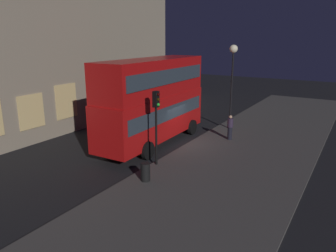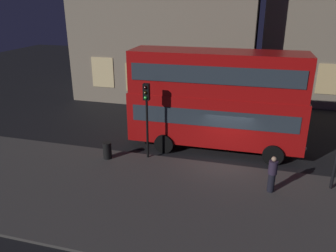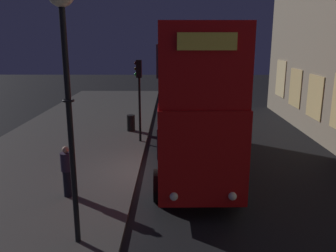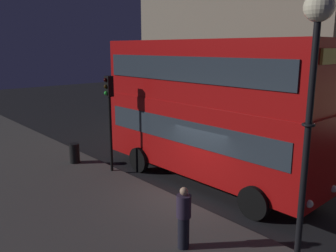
% 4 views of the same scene
% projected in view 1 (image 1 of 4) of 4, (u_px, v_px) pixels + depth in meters
% --- Properties ---
extents(ground_plane, '(80.00, 80.00, 0.00)m').
position_uv_depth(ground_plane, '(181.00, 144.00, 21.76)').
color(ground_plane, black).
extents(sidewalk_slab, '(44.00, 7.84, 0.12)m').
position_uv_depth(sidewalk_slab, '(244.00, 155.00, 19.55)').
color(sidewalk_slab, '#423F3D').
rests_on(sidewalk_slab, ground).
extents(building_plain_facade, '(15.02, 7.65, 16.54)m').
position_uv_depth(building_plain_facade, '(98.00, 24.00, 34.32)').
color(building_plain_facade, gray).
rests_on(building_plain_facade, ground).
extents(double_decker_bus, '(9.79, 3.02, 5.63)m').
position_uv_depth(double_decker_bus, '(153.00, 98.00, 20.98)').
color(double_decker_bus, '#B20F0F').
rests_on(double_decker_bus, ground).
extents(traffic_light_near_kerb, '(0.32, 0.36, 4.09)m').
position_uv_depth(traffic_light_near_kerb, '(156.00, 113.00, 17.14)').
color(traffic_light_near_kerb, black).
rests_on(traffic_light_near_kerb, sidewalk_slab).
extents(traffic_light_far_side, '(0.38, 0.39, 3.92)m').
position_uv_depth(traffic_light_far_side, '(182.00, 83.00, 30.42)').
color(traffic_light_far_side, black).
rests_on(traffic_light_far_side, ground).
extents(street_lamp, '(0.59, 0.59, 6.30)m').
position_uv_depth(street_lamp, '(233.00, 64.00, 23.71)').
color(street_lamp, black).
rests_on(street_lamp, sidewalk_slab).
extents(pedestrian, '(0.39, 0.39, 1.71)m').
position_uv_depth(pedestrian, '(230.00, 127.00, 22.06)').
color(pedestrian, black).
rests_on(pedestrian, sidewalk_slab).
extents(litter_bin, '(0.46, 0.46, 0.91)m').
position_uv_depth(litter_bin, '(145.00, 172.00, 15.76)').
color(litter_bin, black).
rests_on(litter_bin, sidewalk_slab).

